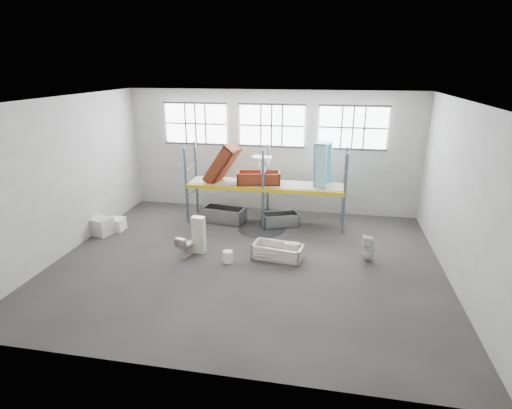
% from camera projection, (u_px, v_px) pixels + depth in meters
% --- Properties ---
extents(floor, '(12.00, 10.00, 0.10)m').
position_uv_depth(floor, '(247.00, 263.00, 12.87)').
color(floor, '#4D4642').
rests_on(floor, ground).
extents(ceiling, '(12.00, 10.00, 0.10)m').
position_uv_depth(ceiling, '(246.00, 98.00, 11.20)').
color(ceiling, silver).
rests_on(ceiling, ground).
extents(wall_back, '(12.00, 0.10, 5.00)m').
position_uv_depth(wall_back, '(272.00, 152.00, 16.72)').
color(wall_back, '#9E9A92').
rests_on(wall_back, ground).
extents(wall_front, '(12.00, 0.10, 5.00)m').
position_uv_depth(wall_front, '(190.00, 263.00, 7.34)').
color(wall_front, '#BBB7AD').
rests_on(wall_front, ground).
extents(wall_left, '(0.10, 10.00, 5.00)m').
position_uv_depth(wall_left, '(64.00, 176.00, 13.08)').
color(wall_left, '#BAB6AD').
rests_on(wall_left, ground).
extents(wall_right, '(0.10, 10.00, 5.00)m').
position_uv_depth(wall_right, '(464.00, 197.00, 10.98)').
color(wall_right, '#ACA89F').
rests_on(wall_right, ground).
extents(window_left, '(2.60, 0.04, 1.60)m').
position_uv_depth(window_left, '(196.00, 124.00, 16.82)').
color(window_left, white).
rests_on(window_left, wall_back).
extents(window_mid, '(2.60, 0.04, 1.60)m').
position_uv_depth(window_mid, '(272.00, 126.00, 16.26)').
color(window_mid, white).
rests_on(window_mid, wall_back).
extents(window_right, '(2.60, 0.04, 1.60)m').
position_uv_depth(window_right, '(353.00, 128.00, 15.71)').
color(window_right, white).
rests_on(window_right, wall_back).
extents(rack_upright_la, '(0.08, 0.08, 3.00)m').
position_uv_depth(rack_upright_la, '(186.00, 186.00, 15.57)').
color(rack_upright_la, slate).
rests_on(rack_upright_la, floor).
extents(rack_upright_lb, '(0.08, 0.08, 3.00)m').
position_uv_depth(rack_upright_lb, '(196.00, 178.00, 16.69)').
color(rack_upright_lb, slate).
rests_on(rack_upright_lb, floor).
extents(rack_upright_ma, '(0.08, 0.08, 3.00)m').
position_uv_depth(rack_upright_ma, '(263.00, 190.00, 15.05)').
color(rack_upright_ma, slate).
rests_on(rack_upright_ma, floor).
extents(rack_upright_mb, '(0.08, 0.08, 3.00)m').
position_uv_depth(rack_upright_mb, '(268.00, 181.00, 16.17)').
color(rack_upright_mb, slate).
rests_on(rack_upright_mb, floor).
extents(rack_upright_ra, '(0.08, 0.08, 3.00)m').
position_uv_depth(rack_upright_ra, '(345.00, 194.00, 14.53)').
color(rack_upright_ra, slate).
rests_on(rack_upright_ra, floor).
extents(rack_upright_rb, '(0.08, 0.08, 3.00)m').
position_uv_depth(rack_upright_rb, '(344.00, 185.00, 15.65)').
color(rack_upright_rb, slate).
rests_on(rack_upright_rb, floor).
extents(rack_beam_front, '(6.00, 0.10, 0.14)m').
position_uv_depth(rack_beam_front, '(263.00, 190.00, 15.05)').
color(rack_beam_front, yellow).
rests_on(rack_beam_front, floor).
extents(rack_beam_back, '(6.00, 0.10, 0.14)m').
position_uv_depth(rack_beam_back, '(268.00, 181.00, 16.17)').
color(rack_beam_back, yellow).
rests_on(rack_beam_back, floor).
extents(shelf_deck, '(5.90, 1.10, 0.03)m').
position_uv_depth(shelf_deck, '(265.00, 183.00, 15.59)').
color(shelf_deck, gray).
rests_on(shelf_deck, floor).
extents(wet_patch, '(1.80, 1.80, 0.00)m').
position_uv_depth(wet_patch, '(262.00, 229.00, 15.36)').
color(wet_patch, black).
rests_on(wet_patch, floor).
extents(bathtub_beige, '(1.70, 1.01, 0.47)m').
position_uv_depth(bathtub_beige, '(278.00, 251.00, 12.98)').
color(bathtub_beige, beige).
rests_on(bathtub_beige, floor).
extents(cistern_spare, '(0.47, 0.24, 0.44)m').
position_uv_depth(cistern_spare, '(292.00, 249.00, 13.03)').
color(cistern_spare, beige).
rests_on(cistern_spare, bathtub_beige).
extents(sink_in_tub, '(0.53, 0.53, 0.16)m').
position_uv_depth(sink_in_tub, '(266.00, 251.00, 13.15)').
color(sink_in_tub, beige).
rests_on(sink_in_tub, bathtub_beige).
extents(toilet_beige, '(0.58, 0.77, 0.70)m').
position_uv_depth(toilet_beige, '(186.00, 245.00, 13.16)').
color(toilet_beige, beige).
rests_on(toilet_beige, floor).
extents(cistern_tall, '(0.43, 0.30, 1.25)m').
position_uv_depth(cistern_tall, '(199.00, 235.00, 13.27)').
color(cistern_tall, beige).
rests_on(cistern_tall, floor).
extents(toilet_white, '(0.42, 0.41, 0.84)m').
position_uv_depth(toilet_white, '(368.00, 248.00, 12.77)').
color(toilet_white, white).
rests_on(toilet_white, floor).
extents(steel_tub_left, '(1.74, 1.03, 0.60)m').
position_uv_depth(steel_tub_left, '(224.00, 215.00, 15.97)').
color(steel_tub_left, '#999AA0').
rests_on(steel_tub_left, floor).
extents(steel_tub_right, '(1.53, 1.13, 0.51)m').
position_uv_depth(steel_tub_right, '(280.00, 220.00, 15.60)').
color(steel_tub_right, '#A3A7AB').
rests_on(steel_tub_right, floor).
extents(rust_tub_flat, '(1.75, 1.03, 0.46)m').
position_uv_depth(rust_tub_flat, '(259.00, 178.00, 15.47)').
color(rust_tub_flat, maroon).
rests_on(rust_tub_flat, shelf_deck).
extents(rust_tub_tilted, '(1.50, 1.07, 1.66)m').
position_uv_depth(rust_tub_tilted, '(222.00, 165.00, 15.48)').
color(rust_tub_tilted, brown).
rests_on(rust_tub_tilted, shelf_deck).
extents(sink_on_shelf, '(0.81, 0.67, 0.65)m').
position_uv_depth(sink_on_shelf, '(262.00, 172.00, 15.15)').
color(sink_on_shelf, white).
rests_on(sink_on_shelf, rust_tub_flat).
extents(blue_tub_upright, '(0.73, 0.90, 1.70)m').
position_uv_depth(blue_tub_upright, '(323.00, 165.00, 15.04)').
color(blue_tub_upright, '#89D3E3').
rests_on(blue_tub_upright, shelf_deck).
extents(bucket, '(0.38, 0.38, 0.37)m').
position_uv_depth(bucket, '(228.00, 257.00, 12.74)').
color(bucket, white).
rests_on(bucket, floor).
extents(carton_near, '(0.88, 0.81, 0.63)m').
position_uv_depth(carton_near, '(101.00, 226.00, 14.82)').
color(carton_near, silver).
rests_on(carton_near, floor).
extents(carton_far, '(0.58, 0.58, 0.47)m').
position_uv_depth(carton_far, '(116.00, 224.00, 15.19)').
color(carton_far, white).
rests_on(carton_far, floor).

